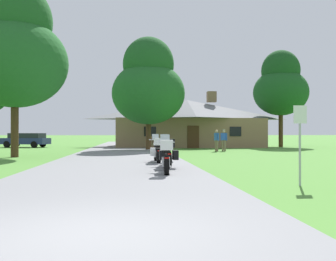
# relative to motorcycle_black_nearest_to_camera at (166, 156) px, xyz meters

# --- Properties ---
(ground_plane) EXTENTS (500.00, 500.00, 0.00)m
(ground_plane) POSITION_rel_motorcycle_black_nearest_to_camera_xyz_m (-1.77, 12.05, -0.62)
(ground_plane) COLOR #4C8433
(asphalt_driveway) EXTENTS (6.40, 80.00, 0.06)m
(asphalt_driveway) POSITION_rel_motorcycle_black_nearest_to_camera_xyz_m (-1.77, 10.05, -0.59)
(asphalt_driveway) COLOR slate
(asphalt_driveway) RESTS_ON ground
(motorcycle_black_nearest_to_camera) EXTENTS (0.66, 2.08, 1.30)m
(motorcycle_black_nearest_to_camera) POSITION_rel_motorcycle_black_nearest_to_camera_xyz_m (0.00, 0.00, 0.00)
(motorcycle_black_nearest_to_camera) COLOR black
(motorcycle_black_nearest_to_camera) RESTS_ON asphalt_driveway
(motorcycle_blue_second_in_row) EXTENTS (0.75, 2.08, 1.30)m
(motorcycle_blue_second_in_row) POSITION_rel_motorcycle_black_nearest_to_camera_xyz_m (0.24, 2.28, -0.01)
(motorcycle_blue_second_in_row) COLOR black
(motorcycle_blue_second_in_row) RESTS_ON asphalt_driveway
(motorcycle_white_farthest_in_row) EXTENTS (0.75, 2.08, 1.30)m
(motorcycle_white_farthest_in_row) POSITION_rel_motorcycle_black_nearest_to_camera_xyz_m (0.03, 4.99, -0.01)
(motorcycle_white_farthest_in_row) COLOR black
(motorcycle_white_farthest_in_row) RESTS_ON asphalt_driveway
(stone_lodge) EXTENTS (15.20, 8.77, 5.74)m
(stone_lodge) POSITION_rel_motorcycle_black_nearest_to_camera_xyz_m (4.49, 27.27, 1.87)
(stone_lodge) COLOR #896B4C
(stone_lodge) RESTS_ON ground
(bystander_blue_shirt_near_lodge) EXTENTS (0.47, 0.39, 1.69)m
(bystander_blue_shirt_near_lodge) POSITION_rel_motorcycle_black_nearest_to_camera_xyz_m (5.95, 16.94, 0.33)
(bystander_blue_shirt_near_lodge) COLOR #75664C
(bystander_blue_shirt_near_lodge) RESTS_ON ground
(bystander_blue_shirt_beside_signpost) EXTENTS (0.36, 0.50, 1.67)m
(bystander_blue_shirt_beside_signpost) POSITION_rel_motorcycle_black_nearest_to_camera_xyz_m (5.26, 16.40, 0.31)
(bystander_blue_shirt_beside_signpost) COLOR #75664C
(bystander_blue_shirt_beside_signpost) RESTS_ON ground
(metal_signpost_roadside) EXTENTS (0.36, 0.06, 2.14)m
(metal_signpost_roadside) POSITION_rel_motorcycle_black_nearest_to_camera_xyz_m (3.33, -3.03, 0.73)
(metal_signpost_roadside) COLOR #9EA0A5
(metal_signpost_roadside) RESTS_ON ground
(tree_right_of_lodge) EXTENTS (5.53, 5.53, 9.83)m
(tree_right_of_lodge) POSITION_rel_motorcycle_black_nearest_to_camera_xyz_m (13.86, 25.61, 5.58)
(tree_right_of_lodge) COLOR #422D19
(tree_right_of_lodge) RESTS_ON ground
(tree_by_lodge_front) EXTENTS (6.08, 6.08, 9.42)m
(tree_by_lodge_front) POSITION_rel_motorcycle_black_nearest_to_camera_xyz_m (0.18, 19.62, 4.82)
(tree_by_lodge_front) COLOR #422D19
(tree_by_lodge_front) RESTS_ON ground
(tree_left_near) EXTENTS (6.11, 6.11, 10.22)m
(tree_left_near) POSITION_rel_motorcycle_black_nearest_to_camera_xyz_m (-7.96, 10.43, 5.59)
(tree_left_near) COLOR #422D19
(tree_left_near) RESTS_ON ground
(parked_navy_suv_far_left) EXTENTS (4.92, 2.97, 1.40)m
(parked_navy_suv_far_left) POSITION_rel_motorcycle_black_nearest_to_camera_xyz_m (-11.60, 26.62, 0.16)
(parked_navy_suv_far_left) COLOR navy
(parked_navy_suv_far_left) RESTS_ON ground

